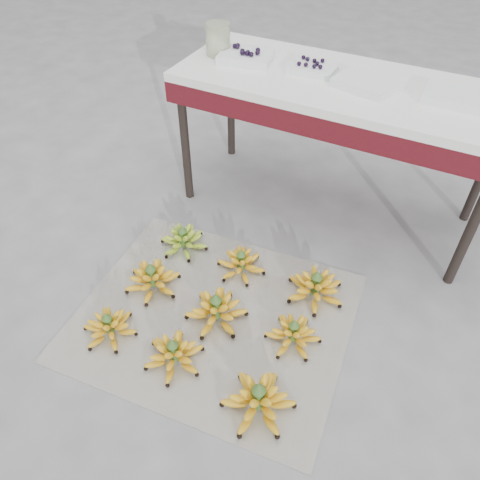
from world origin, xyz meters
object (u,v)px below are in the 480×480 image
at_px(bunch_front_right, 258,400).
at_px(bunch_back_right, 315,287).
at_px(bunch_mid_left, 152,279).
at_px(bunch_mid_center, 216,310).
at_px(glass_jar, 218,39).
at_px(bunch_mid_right, 293,334).
at_px(tray_left, 313,68).
at_px(bunch_front_left, 109,327).
at_px(bunch_front_center, 174,354).
at_px(bunch_back_left, 184,240).
at_px(tray_far_left, 246,57).
at_px(vendor_table, 340,98).
at_px(bunch_back_center, 241,264).
at_px(tray_far_right, 455,97).
at_px(tray_right, 365,83).
at_px(newspaper_mat, 214,316).

xyz_separation_m(bunch_front_right, bunch_back_right, (-0.01, 0.66, -0.00)).
xyz_separation_m(bunch_mid_left, bunch_mid_center, (0.38, -0.03, 0.00)).
distance_m(bunch_back_right, glass_jar, 1.39).
bearing_deg(bunch_mid_right, tray_left, 109.96).
xyz_separation_m(bunch_front_left, bunch_mid_right, (0.75, 0.34, 0.00)).
bearing_deg(bunch_front_center, tray_left, 66.57).
xyz_separation_m(bunch_back_left, tray_far_left, (0.03, 0.68, 0.76)).
distance_m(bunch_front_center, vendor_table, 1.48).
relative_size(bunch_back_center, tray_far_left, 1.01).
relative_size(bunch_mid_left, vendor_table, 0.22).
bearing_deg(glass_jar, bunch_front_left, -83.61).
distance_m(bunch_mid_left, bunch_back_left, 0.31).
height_order(bunch_back_center, tray_far_right, tray_far_right).
bearing_deg(vendor_table, tray_far_left, -178.79).
xyz_separation_m(bunch_front_center, tray_left, (0.04, 1.34, 0.76)).
bearing_deg(glass_jar, tray_right, -2.30).
distance_m(bunch_front_left, bunch_back_center, 0.72).
bearing_deg(tray_left, bunch_front_left, -105.61).
height_order(newspaper_mat, tray_far_right, tray_far_right).
xyz_separation_m(bunch_front_left, vendor_table, (0.55, 1.33, 0.65)).
bearing_deg(tray_right, tray_far_right, 6.91).
bearing_deg(bunch_back_left, newspaper_mat, -54.11).
height_order(bunch_front_right, tray_left, tray_left).
distance_m(bunch_mid_center, bunch_mid_right, 0.37).
xyz_separation_m(vendor_table, glass_jar, (-0.69, -0.00, 0.17)).
distance_m(bunch_mid_right, bunch_back_left, 0.82).
xyz_separation_m(bunch_mid_center, tray_far_left, (-0.37, 1.02, 0.75)).
height_order(tray_right, glass_jar, glass_jar).
bearing_deg(tray_right, vendor_table, 163.49).
bearing_deg(bunch_mid_right, tray_far_right, 72.27).
bearing_deg(bunch_back_center, tray_far_right, 61.33).
distance_m(bunch_back_left, tray_left, 1.11).
relative_size(vendor_table, tray_far_left, 5.45).
relative_size(bunch_front_right, bunch_back_center, 1.13).
height_order(newspaper_mat, vendor_table, vendor_table).
height_order(bunch_front_left, bunch_mid_right, bunch_mid_right).
bearing_deg(bunch_back_right, bunch_front_left, -115.86).
relative_size(tray_left, tray_right, 0.77).
bearing_deg(bunch_mid_left, tray_right, 32.15).
xyz_separation_m(bunch_front_center, bunch_back_right, (0.41, 0.63, 0.01)).
bearing_deg(vendor_table, bunch_front_right, -81.19).
bearing_deg(glass_jar, bunch_back_center, -54.66).
distance_m(bunch_front_center, bunch_back_left, 0.72).
height_order(bunch_back_right, vendor_table, vendor_table).
height_order(bunch_front_right, bunch_back_left, bunch_front_right).
xyz_separation_m(bunch_front_right, tray_far_left, (-0.73, 1.33, 0.75)).
relative_size(bunch_mid_right, tray_far_left, 0.82).
distance_m(bunch_front_right, tray_left, 1.61).
bearing_deg(tray_right, bunch_front_right, -85.97).
relative_size(newspaper_mat, bunch_back_left, 4.09).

